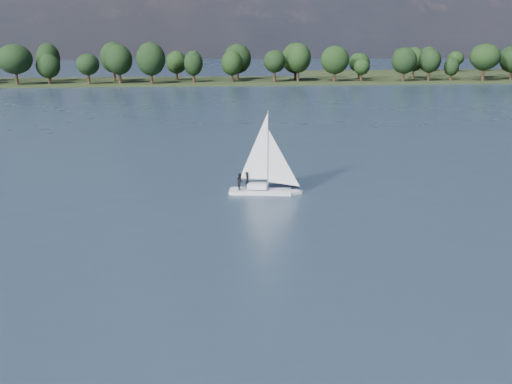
% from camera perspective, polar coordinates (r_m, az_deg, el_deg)
% --- Properties ---
extents(ground, '(700.00, 700.00, 0.00)m').
position_cam_1_polar(ground, '(114.91, -6.10, 6.74)').
color(ground, '#233342').
rests_on(ground, ground).
extents(far_shore, '(660.00, 40.00, 1.50)m').
position_cam_1_polar(far_shore, '(226.30, -6.21, 10.88)').
color(far_shore, black).
rests_on(far_shore, ground).
extents(sailboat, '(7.55, 3.19, 9.63)m').
position_cam_1_polar(sailboat, '(62.71, 0.50, 2.23)').
color(sailboat, white).
rests_on(sailboat, ground).
extents(treeline, '(562.50, 74.35, 18.18)m').
position_cam_1_polar(treeline, '(221.54, -7.85, 12.84)').
color(treeline, black).
rests_on(treeline, ground).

